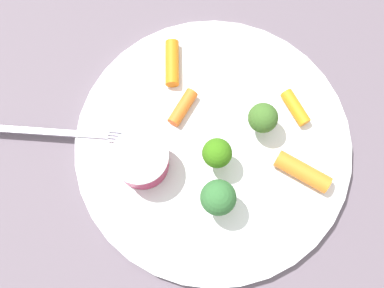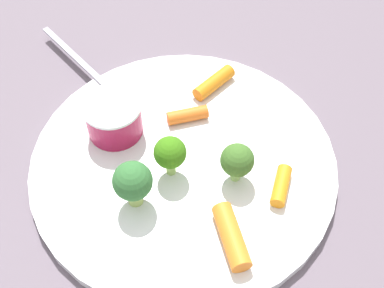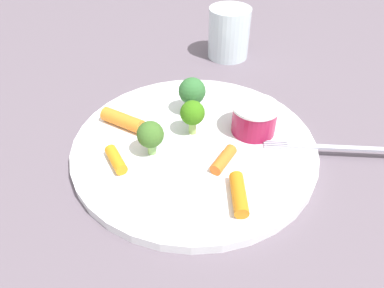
{
  "view_description": "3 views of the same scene",
  "coord_description": "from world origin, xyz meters",
  "px_view_note": "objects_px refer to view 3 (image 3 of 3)",
  "views": [
    {
      "loc": [
        -0.03,
        0.13,
        0.48
      ],
      "look_at": [
        0.02,
        0.01,
        0.03
      ],
      "focal_mm": 42.99,
      "sensor_mm": 36.0,
      "label": 1
    },
    {
      "loc": [
        -0.26,
        0.09,
        0.4
      ],
      "look_at": [
        0.0,
        -0.01,
        0.03
      ],
      "focal_mm": 46.5,
      "sensor_mm": 36.0,
      "label": 2
    },
    {
      "loc": [
        0.13,
        -0.3,
        0.29
      ],
      "look_at": [
        0.0,
        -0.01,
        0.02
      ],
      "focal_mm": 33.68,
      "sensor_mm": 36.0,
      "label": 3
    }
  ],
  "objects_px": {
    "sauce_cup": "(254,118)",
    "broccoli_floret_0": "(192,114)",
    "carrot_stick_2": "(123,120)",
    "carrot_stick_0": "(224,160)",
    "broccoli_floret_2": "(150,135)",
    "broccoli_floret_1": "(192,92)",
    "carrot_stick_1": "(116,160)",
    "carrot_stick_3": "(239,194)",
    "fork": "(333,147)",
    "drinking_glass": "(229,33)",
    "plate": "(194,146)"
  },
  "relations": [
    {
      "from": "carrot_stick_1",
      "to": "drinking_glass",
      "type": "distance_m",
      "value": 0.32
    },
    {
      "from": "carrot_stick_0",
      "to": "carrot_stick_1",
      "type": "height_order",
      "value": "same"
    },
    {
      "from": "carrot_stick_1",
      "to": "fork",
      "type": "bearing_deg",
      "value": 29.92
    },
    {
      "from": "carrot_stick_0",
      "to": "broccoli_floret_1",
      "type": "bearing_deg",
      "value": 133.05
    },
    {
      "from": "plate",
      "to": "carrot_stick_3",
      "type": "relative_size",
      "value": 5.7
    },
    {
      "from": "carrot_stick_2",
      "to": "drinking_glass",
      "type": "bearing_deg",
      "value": 79.28
    },
    {
      "from": "carrot_stick_2",
      "to": "fork",
      "type": "distance_m",
      "value": 0.26
    },
    {
      "from": "broccoli_floret_0",
      "to": "carrot_stick_3",
      "type": "relative_size",
      "value": 0.88
    },
    {
      "from": "sauce_cup",
      "to": "broccoli_floret_0",
      "type": "distance_m",
      "value": 0.08
    },
    {
      "from": "broccoli_floret_0",
      "to": "broccoli_floret_1",
      "type": "distance_m",
      "value": 0.04
    },
    {
      "from": "broccoli_floret_0",
      "to": "drinking_glass",
      "type": "xyz_separation_m",
      "value": [
        -0.04,
        0.23,
        0.0
      ]
    },
    {
      "from": "carrot_stick_1",
      "to": "broccoli_floret_1",
      "type": "bearing_deg",
      "value": 73.75
    },
    {
      "from": "drinking_glass",
      "to": "broccoli_floret_2",
      "type": "bearing_deg",
      "value": -88.16
    },
    {
      "from": "fork",
      "to": "broccoli_floret_0",
      "type": "bearing_deg",
      "value": -166.31
    },
    {
      "from": "broccoli_floret_0",
      "to": "broccoli_floret_2",
      "type": "bearing_deg",
      "value": -117.52
    },
    {
      "from": "plate",
      "to": "sauce_cup",
      "type": "bearing_deg",
      "value": 40.99
    },
    {
      "from": "carrot_stick_3",
      "to": "drinking_glass",
      "type": "height_order",
      "value": "drinking_glass"
    },
    {
      "from": "plate",
      "to": "fork",
      "type": "bearing_deg",
      "value": 19.86
    },
    {
      "from": "broccoli_floret_1",
      "to": "sauce_cup",
      "type": "bearing_deg",
      "value": -4.03
    },
    {
      "from": "carrot_stick_3",
      "to": "fork",
      "type": "relative_size",
      "value": 0.32
    },
    {
      "from": "plate",
      "to": "sauce_cup",
      "type": "height_order",
      "value": "sauce_cup"
    },
    {
      "from": "sauce_cup",
      "to": "carrot_stick_2",
      "type": "bearing_deg",
      "value": -159.5
    },
    {
      "from": "carrot_stick_1",
      "to": "fork",
      "type": "xyz_separation_m",
      "value": [
        0.22,
        0.13,
        -0.01
      ]
    },
    {
      "from": "fork",
      "to": "drinking_glass",
      "type": "relative_size",
      "value": 1.96
    },
    {
      "from": "broccoli_floret_0",
      "to": "fork",
      "type": "xyz_separation_m",
      "value": [
        0.16,
        0.04,
        -0.03
      ]
    },
    {
      "from": "sauce_cup",
      "to": "drinking_glass",
      "type": "bearing_deg",
      "value": 117.44
    },
    {
      "from": "carrot_stick_0",
      "to": "broccoli_floret_2",
      "type": "bearing_deg",
      "value": -169.11
    },
    {
      "from": "carrot_stick_1",
      "to": "carrot_stick_2",
      "type": "distance_m",
      "value": 0.07
    },
    {
      "from": "broccoli_floret_1",
      "to": "carrot_stick_0",
      "type": "height_order",
      "value": "broccoli_floret_1"
    },
    {
      "from": "carrot_stick_2",
      "to": "carrot_stick_3",
      "type": "xyz_separation_m",
      "value": [
        0.17,
        -0.06,
        -0.0
      ]
    },
    {
      "from": "plate",
      "to": "sauce_cup",
      "type": "xyz_separation_m",
      "value": [
        0.06,
        0.05,
        0.02
      ]
    },
    {
      "from": "broccoli_floret_0",
      "to": "carrot_stick_3",
      "type": "height_order",
      "value": "broccoli_floret_0"
    },
    {
      "from": "carrot_stick_2",
      "to": "broccoli_floret_0",
      "type": "bearing_deg",
      "value": 14.94
    },
    {
      "from": "broccoli_floret_0",
      "to": "carrot_stick_1",
      "type": "xyz_separation_m",
      "value": [
        -0.05,
        -0.09,
        -0.02
      ]
    },
    {
      "from": "carrot_stick_0",
      "to": "drinking_glass",
      "type": "height_order",
      "value": "drinking_glass"
    },
    {
      "from": "carrot_stick_0",
      "to": "carrot_stick_2",
      "type": "distance_m",
      "value": 0.14
    },
    {
      "from": "sauce_cup",
      "to": "carrot_stick_0",
      "type": "height_order",
      "value": "sauce_cup"
    },
    {
      "from": "carrot_stick_3",
      "to": "drinking_glass",
      "type": "distance_m",
      "value": 0.34
    },
    {
      "from": "broccoli_floret_1",
      "to": "broccoli_floret_2",
      "type": "distance_m",
      "value": 0.09
    },
    {
      "from": "broccoli_floret_2",
      "to": "drinking_glass",
      "type": "distance_m",
      "value": 0.29
    },
    {
      "from": "broccoli_floret_0",
      "to": "carrot_stick_1",
      "type": "distance_m",
      "value": 0.1
    },
    {
      "from": "fork",
      "to": "carrot_stick_0",
      "type": "bearing_deg",
      "value": -144.69
    },
    {
      "from": "broccoli_floret_0",
      "to": "carrot_stick_0",
      "type": "height_order",
      "value": "broccoli_floret_0"
    },
    {
      "from": "carrot_stick_2",
      "to": "carrot_stick_1",
      "type": "bearing_deg",
      "value": -64.05
    },
    {
      "from": "broccoli_floret_0",
      "to": "drinking_glass",
      "type": "height_order",
      "value": "drinking_glass"
    },
    {
      "from": "broccoli_floret_0",
      "to": "broccoli_floret_1",
      "type": "height_order",
      "value": "broccoli_floret_1"
    },
    {
      "from": "plate",
      "to": "carrot_stick_1",
      "type": "xyz_separation_m",
      "value": [
        -0.06,
        -0.07,
        0.01
      ]
    },
    {
      "from": "broccoli_floret_2",
      "to": "fork",
      "type": "bearing_deg",
      "value": 25.96
    },
    {
      "from": "plate",
      "to": "carrot_stick_2",
      "type": "xyz_separation_m",
      "value": [
        -0.09,
        -0.01,
        0.01
      ]
    },
    {
      "from": "broccoli_floret_0",
      "to": "fork",
      "type": "distance_m",
      "value": 0.17
    }
  ]
}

